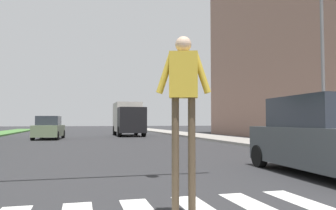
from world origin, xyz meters
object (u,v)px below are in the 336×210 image
at_px(sedan_midblock, 49,129).
at_px(truck_box_delivery, 128,118).
at_px(suv_crossing, 326,138).
at_px(pedestrian_performer, 183,97).
at_px(street_lamp_right, 320,41).

distance_m(sedan_midblock, truck_box_delivery, 8.01).
bearing_deg(sedan_midblock, suv_crossing, -67.44).
bearing_deg(truck_box_delivery, suv_crossing, -86.33).
bearing_deg(pedestrian_performer, truck_box_delivery, 83.65).
relative_size(street_lamp_right, suv_crossing, 1.60).
distance_m(street_lamp_right, truck_box_delivery, 20.44).
bearing_deg(street_lamp_right, pedestrian_performer, -138.44).
bearing_deg(suv_crossing, sedan_midblock, 112.56).
bearing_deg(pedestrian_performer, suv_crossing, 30.92).
bearing_deg(truck_box_delivery, pedestrian_performer, -96.35).
height_order(suv_crossing, truck_box_delivery, truck_box_delivery).
xyz_separation_m(street_lamp_right, suv_crossing, (-3.58, -4.47, -3.66)).
xyz_separation_m(street_lamp_right, sedan_midblock, (-11.70, 15.08, -3.80)).
bearing_deg(truck_box_delivery, street_lamp_right, -75.33).
distance_m(street_lamp_right, suv_crossing, 6.80).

